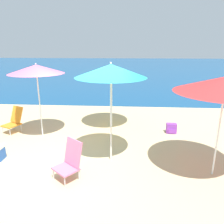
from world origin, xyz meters
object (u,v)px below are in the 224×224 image
(beach_chair_orange, at_px, (14,120))
(backpack_purple, at_px, (171,128))
(beach_umbrella_pink, at_px, (36,69))
(beach_umbrella_yellow, at_px, (112,71))
(beach_chair_pink, at_px, (70,160))
(beach_umbrella_teal, at_px, (111,71))

(beach_chair_orange, height_order, backpack_purple, beach_chair_orange)
(beach_umbrella_pink, relative_size, beach_umbrella_yellow, 1.05)
(beach_umbrella_yellow, bearing_deg, beach_umbrella_pink, -155.39)
(beach_umbrella_yellow, bearing_deg, beach_chair_pink, -101.81)
(beach_umbrella_teal, xyz_separation_m, beach_chair_pink, (-0.81, -0.82, -1.77))
(beach_umbrella_yellow, distance_m, backpack_purple, 2.69)
(beach_chair_pink, height_order, beach_chair_orange, beach_chair_pink)
(beach_umbrella_teal, bearing_deg, beach_umbrella_pink, 149.22)
(beach_umbrella_yellow, xyz_separation_m, backpack_purple, (1.97, -0.44, -1.77))
(beach_umbrella_yellow, bearing_deg, beach_umbrella_teal, -86.29)
(beach_umbrella_yellow, xyz_separation_m, beach_chair_pink, (-0.66, -3.14, -1.50))
(beach_umbrella_yellow, height_order, backpack_purple, beach_umbrella_yellow)
(beach_umbrella_pink, relative_size, beach_umbrella_teal, 0.94)
(beach_umbrella_teal, xyz_separation_m, beach_umbrella_yellow, (-0.15, 2.31, -0.26))
(beach_umbrella_pink, xyz_separation_m, beach_chair_pink, (1.45, -2.17, -1.65))
(beach_umbrella_teal, distance_m, beach_chair_orange, 4.09)
(beach_umbrella_teal, distance_m, backpack_purple, 3.31)
(beach_chair_pink, bearing_deg, beach_umbrella_yellow, 117.85)
(beach_umbrella_pink, height_order, beach_chair_pink, beach_umbrella_pink)
(beach_umbrella_pink, xyz_separation_m, backpack_purple, (4.08, 0.52, -1.92))
(beach_chair_orange, bearing_deg, beach_umbrella_pink, 8.38)
(beach_chair_pink, bearing_deg, backpack_purple, 85.37)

